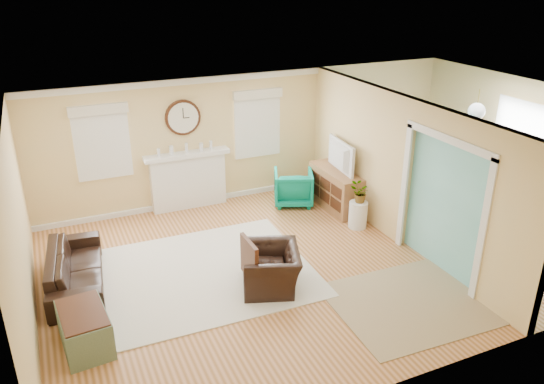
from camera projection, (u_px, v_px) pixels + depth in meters
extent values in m
plane|color=#955723|center=(322.00, 255.00, 9.03)|extent=(9.00, 9.00, 0.00)
cube|color=#EAC478|center=(254.00, 135.00, 11.04)|extent=(9.00, 0.02, 2.60)
cube|color=#EAC478|center=(455.00, 277.00, 6.00)|extent=(9.00, 0.02, 2.60)
cube|color=#EAC478|center=(20.00, 239.00, 6.84)|extent=(0.02, 6.00, 2.60)
cube|color=#EAC478|center=(529.00, 149.00, 10.21)|extent=(0.02, 6.00, 2.60)
cube|color=white|center=(328.00, 106.00, 8.01)|extent=(9.00, 6.00, 0.02)
cube|color=#EAC478|center=(357.00, 148.00, 10.26)|extent=(0.12, 3.20, 2.60)
cube|color=#EAC478|center=(517.00, 233.00, 6.98)|extent=(0.12, 1.00, 2.60)
cube|color=#EAC478|center=(455.00, 126.00, 7.73)|extent=(0.12, 1.80, 0.40)
cube|color=white|center=(404.00, 187.00, 8.97)|extent=(0.04, 0.12, 2.20)
cube|color=white|center=(483.00, 232.00, 7.45)|extent=(0.04, 0.12, 2.20)
cube|color=white|center=(449.00, 139.00, 7.78)|extent=(0.04, 1.92, 0.12)
cube|color=#69BEBB|center=(405.00, 171.00, 9.11)|extent=(0.02, 6.00, 2.60)
cube|color=white|center=(188.00, 181.00, 10.67)|extent=(1.50, 0.24, 1.10)
cube|color=white|center=(187.00, 155.00, 10.42)|extent=(1.70, 0.30, 0.08)
cube|color=black|center=(187.00, 182.00, 10.78)|extent=(0.85, 0.02, 0.75)
cube|color=gold|center=(189.00, 188.00, 10.72)|extent=(0.85, 0.02, 0.62)
cylinder|color=#492311|center=(183.00, 118.00, 10.24)|extent=(0.70, 0.06, 0.70)
cylinder|color=silver|center=(183.00, 118.00, 10.21)|extent=(0.60, 0.01, 0.60)
cube|color=black|center=(183.00, 113.00, 10.17)|extent=(0.02, 0.01, 0.20)
cube|color=black|center=(186.00, 118.00, 10.23)|extent=(0.12, 0.01, 0.02)
cube|color=white|center=(102.00, 142.00, 9.79)|extent=(0.90, 0.03, 1.30)
cube|color=white|center=(102.00, 143.00, 9.76)|extent=(1.00, 0.04, 1.40)
cube|color=silver|center=(98.00, 110.00, 9.48)|extent=(1.05, 0.10, 0.18)
cube|color=white|center=(257.00, 124.00, 10.95)|extent=(0.90, 0.03, 1.30)
cube|color=white|center=(257.00, 124.00, 10.92)|extent=(1.00, 0.04, 1.40)
cube|color=silver|center=(258.00, 94.00, 10.64)|extent=(1.05, 0.10, 0.18)
cube|color=white|center=(526.00, 159.00, 10.27)|extent=(0.03, 1.60, 2.10)
cube|color=white|center=(525.00, 159.00, 10.26)|extent=(0.03, 1.70, 2.20)
cylinder|color=gold|center=(479.00, 97.00, 9.19)|extent=(0.02, 0.02, 0.30)
sphere|color=white|center=(477.00, 111.00, 9.29)|extent=(0.30, 0.30, 0.30)
cube|color=silver|center=(206.00, 272.00, 8.52)|extent=(3.34, 2.91, 0.02)
cube|color=tan|center=(412.00, 302.00, 7.76)|extent=(2.37, 1.97, 0.01)
cube|color=slate|center=(473.00, 227.00, 10.01)|extent=(2.35, 2.93, 0.01)
imported|color=black|center=(75.00, 268.00, 8.09)|extent=(0.97, 2.05, 0.58)
imported|color=black|center=(271.00, 268.00, 8.04)|extent=(1.13, 1.20, 0.63)
imported|color=#018162|center=(293.00, 187.00, 10.89)|extent=(1.01, 1.03, 0.72)
cube|color=slate|center=(85.00, 330.00, 6.78)|extent=(0.64, 0.96, 0.51)
cube|color=#492311|center=(82.00, 312.00, 6.68)|extent=(0.60, 0.91, 0.02)
cube|color=#996336|center=(335.00, 189.00, 10.71)|extent=(0.48, 1.43, 0.80)
cube|color=#492311|center=(336.00, 192.00, 10.19)|extent=(0.01, 0.38, 0.22)
cube|color=#492311|center=(335.00, 204.00, 10.30)|extent=(0.01, 0.38, 0.22)
cube|color=#492311|center=(325.00, 184.00, 10.55)|extent=(0.01, 0.38, 0.22)
cube|color=#492311|center=(325.00, 196.00, 10.66)|extent=(0.01, 0.38, 0.22)
cube|color=#492311|center=(315.00, 177.00, 10.92)|extent=(0.01, 0.38, 0.22)
cube|color=#492311|center=(314.00, 189.00, 11.02)|extent=(0.01, 0.38, 0.22)
imported|color=black|center=(336.00, 156.00, 10.42)|extent=(0.24, 1.06, 0.61)
cylinder|color=white|center=(358.00, 215.00, 9.93)|extent=(0.35, 0.35, 0.51)
imported|color=#337F33|center=(359.00, 193.00, 9.75)|extent=(0.44, 0.42, 0.38)
imported|color=#492311|center=(476.00, 211.00, 9.88)|extent=(1.47, 2.11, 0.68)
cube|color=slate|center=(437.00, 184.00, 10.72)|extent=(0.46, 0.46, 0.05)
cube|color=slate|center=(439.00, 172.00, 10.62)|extent=(0.45, 0.06, 0.53)
cylinder|color=black|center=(436.00, 191.00, 11.04)|extent=(0.03, 0.03, 0.45)
cylinder|color=black|center=(449.00, 198.00, 10.74)|extent=(0.03, 0.03, 0.45)
cylinder|color=black|center=(423.00, 194.00, 10.90)|extent=(0.03, 0.03, 0.45)
cylinder|color=black|center=(435.00, 201.00, 10.60)|extent=(0.03, 0.03, 0.45)
cube|color=slate|center=(524.00, 233.00, 8.84)|extent=(0.51, 0.51, 0.05)
cube|color=slate|center=(526.00, 220.00, 8.74)|extent=(0.41, 0.16, 0.49)
cylinder|color=black|center=(518.00, 251.00, 8.76)|extent=(0.03, 0.03, 0.41)
cylinder|color=black|center=(507.00, 242.00, 9.06)|extent=(0.03, 0.03, 0.41)
cylinder|color=black|center=(536.00, 250.00, 8.80)|extent=(0.03, 0.03, 0.41)
cylinder|color=black|center=(525.00, 240.00, 9.10)|extent=(0.03, 0.03, 0.41)
cube|color=white|center=(446.00, 209.00, 9.62)|extent=(0.54, 0.54, 0.05)
cube|color=white|center=(448.00, 195.00, 9.52)|extent=(0.15, 0.45, 0.54)
cylinder|color=black|center=(430.00, 221.00, 9.75)|extent=(0.03, 0.03, 0.45)
cylinder|color=black|center=(442.00, 216.00, 9.96)|extent=(0.03, 0.03, 0.45)
cylinder|color=black|center=(446.00, 228.00, 9.49)|extent=(0.03, 0.03, 0.45)
cylinder|color=black|center=(459.00, 222.00, 9.69)|extent=(0.03, 0.03, 0.45)
cube|color=slate|center=(500.00, 202.00, 10.09)|extent=(0.47, 0.47, 0.05)
cube|color=slate|center=(502.00, 191.00, 10.00)|extent=(0.16, 0.38, 0.45)
cylinder|color=black|center=(510.00, 213.00, 10.16)|extent=(0.03, 0.03, 0.38)
cylinder|color=black|center=(502.00, 217.00, 9.98)|extent=(0.03, 0.03, 0.38)
cylinder|color=black|center=(494.00, 208.00, 10.37)|extent=(0.03, 0.03, 0.38)
cylinder|color=black|center=(486.00, 212.00, 10.19)|extent=(0.03, 0.03, 0.38)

